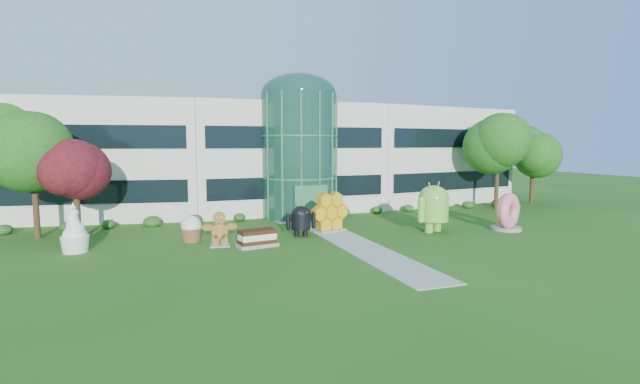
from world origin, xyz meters
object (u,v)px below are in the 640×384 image
object	(u,v)px
android_black	(301,218)
donut	(507,211)
android_green	(433,205)
gingerbread	(220,229)

from	to	relation	value
android_black	donut	world-z (taller)	donut
android_green	donut	distance (m)	5.22
android_green	gingerbread	size ratio (longest dim) A/B	1.66
android_green	gingerbread	world-z (taller)	android_green
donut	gingerbread	world-z (taller)	donut
android_green	donut	bearing A→B (deg)	-35.15
donut	android_black	bearing A→B (deg)	145.31
android_black	donut	distance (m)	14.15
android_black	gingerbread	bearing A→B (deg)	-164.07
donut	gingerbread	distance (m)	19.23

